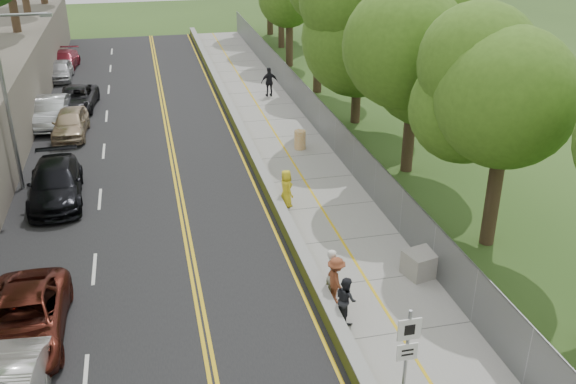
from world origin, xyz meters
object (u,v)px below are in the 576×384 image
object	(u,v)px
signpost	(407,350)
person_far	(269,82)
construction_barrel	(300,140)
car_2	(24,320)
concrete_block	(424,263)
streetlight	(10,91)
painter_0	(286,188)

from	to	relation	value
signpost	person_far	xyz separation A→B (m)	(2.32, 28.93, -0.95)
construction_barrel	car_2	distance (m)	18.26
person_far	concrete_block	bearing A→B (deg)	86.99
streetlight	car_2	distance (m)	12.47
streetlight	construction_barrel	size ratio (longest dim) A/B	8.02
construction_barrel	painter_0	size ratio (longest dim) A/B	0.60
concrete_block	painter_0	world-z (taller)	painter_0
concrete_block	person_far	bearing A→B (deg)	92.33
streetlight	car_2	size ratio (longest dim) A/B	1.53
construction_barrel	painter_0	xyz separation A→B (m)	(-2.25, -6.55, 0.34)
signpost	painter_0	xyz separation A→B (m)	(-0.30, 12.46, -1.07)
signpost	construction_barrel	xyz separation A→B (m)	(1.95, 19.02, -1.41)
signpost	painter_0	world-z (taller)	signpost
signpost	painter_0	bearing A→B (deg)	91.38
car_2	painter_0	world-z (taller)	painter_0
person_far	signpost	bearing A→B (deg)	80.08
signpost	painter_0	size ratio (longest dim) A/B	1.85
concrete_block	car_2	size ratio (longest dim) A/B	0.26
concrete_block	car_2	xyz separation A→B (m)	(-13.30, -0.76, 0.27)
construction_barrel	car_2	size ratio (longest dim) A/B	0.19
streetlight	signpost	size ratio (longest dim) A/B	2.58
car_2	person_far	xyz separation A→B (m)	(12.37, 23.67, 0.25)
concrete_block	person_far	distance (m)	22.94
signpost	concrete_block	bearing A→B (deg)	61.62
streetlight	signpost	world-z (taller)	streetlight
streetlight	construction_barrel	world-z (taller)	streetlight
construction_barrel	signpost	bearing A→B (deg)	-95.86
construction_barrel	person_far	distance (m)	9.93
streetlight	car_2	world-z (taller)	streetlight
construction_barrel	person_far	xyz separation A→B (m)	(0.37, 9.91, 0.47)
streetlight	car_2	xyz separation A→B (m)	(1.46, -11.76, -3.87)
streetlight	painter_0	xyz separation A→B (m)	(11.21, -4.55, -3.75)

